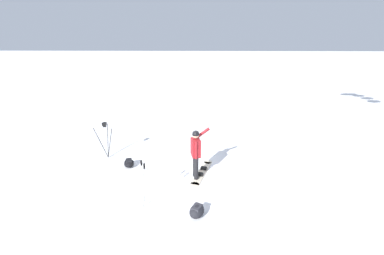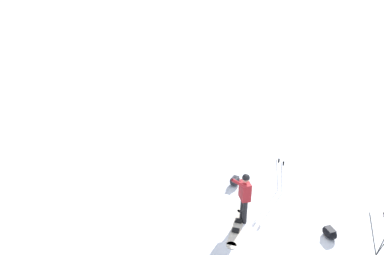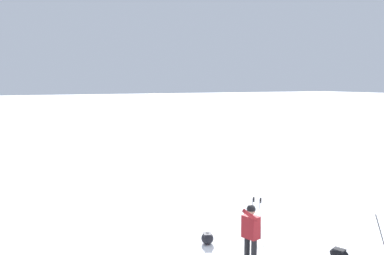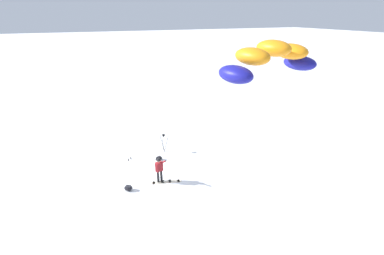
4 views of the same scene
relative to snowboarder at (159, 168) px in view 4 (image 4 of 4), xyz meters
name	(u,v)px [view 4 (image 4 of 4)]	position (x,y,z in m)	size (l,w,h in m)	color
ground_plane	(163,173)	(-0.80, 0.44, -0.97)	(300.00, 300.00, 0.00)	white
snowboarder	(159,168)	(0.00, 0.00, 0.00)	(0.61, 0.58, 1.63)	black
snowboard	(166,182)	(0.19, 0.32, -0.95)	(0.69, 1.83, 0.10)	beige
traction_kite	(272,58)	(6.56, 1.75, 7.10)	(1.82, 3.50, 0.97)	navy
gear_bag_large	(159,158)	(-2.37, 0.59, -0.83)	(0.48, 0.58, 0.27)	black
camera_tripod	(164,139)	(-3.41, 1.28, 0.02)	(0.72, 0.60, 1.39)	#262628
gear_bag_small	(128,188)	(0.12, -1.89, -0.80)	(0.51, 0.57, 0.32)	black
ski_poles	(130,164)	(-1.28, -1.48, -0.15)	(0.32, 0.30, 1.25)	gray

